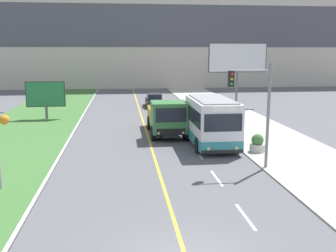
{
  "coord_description": "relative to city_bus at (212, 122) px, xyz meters",
  "views": [
    {
      "loc": [
        -1.83,
        -10.39,
        6.25
      ],
      "look_at": [
        1.1,
        14.39,
        1.4
      ],
      "focal_mm": 42.0,
      "sensor_mm": 36.0,
      "label": 1
    }
  ],
  "objects": [
    {
      "name": "billboard_large",
      "position": [
        6.74,
        17.2,
        3.64
      ],
      "size": [
        6.4,
        0.24,
        6.98
      ],
      "color": "#59595B",
      "rests_on": "ground_plane"
    },
    {
      "name": "planter_round_second",
      "position": [
        2.55,
        2.98,
        -1.05
      ],
      "size": [
        0.88,
        0.88,
        1.08
      ],
      "color": "#B7B2A8",
      "rests_on": "sidewalk_right"
    },
    {
      "name": "city_bus",
      "position": [
        0.0,
        0.0,
        0.0
      ],
      "size": [
        2.71,
        5.87,
        3.17
      ],
      "color": "silver",
      "rests_on": "ground_plane"
    },
    {
      "name": "apartment_block_background",
      "position": [
        -3.96,
        43.68,
        7.93
      ],
      "size": [
        80.0,
        8.04,
        19.07
      ],
      "color": "beige",
      "rests_on": "ground_plane"
    },
    {
      "name": "car_distant",
      "position": [
        -2.21,
        18.84,
        -0.92
      ],
      "size": [
        1.8,
        4.3,
        1.45
      ],
      "color": "black",
      "rests_on": "ground_plane"
    },
    {
      "name": "billboard_small",
      "position": [
        -12.67,
        11.95,
        0.63
      ],
      "size": [
        3.5,
        0.24,
        3.46
      ],
      "color": "#59595B",
      "rests_on": "ground_plane"
    },
    {
      "name": "planter_round_near",
      "position": [
        2.43,
        -1.95,
        -1.04
      ],
      "size": [
        0.93,
        0.93,
        1.1
      ],
      "color": "#B7B2A8",
      "rests_on": "sidewalk_right"
    },
    {
      "name": "lane_marking_centre",
      "position": [
        -3.55,
        -11.35,
        -1.6
      ],
      "size": [
        2.88,
        140.0,
        0.01
      ],
      "color": "gold",
      "rests_on": "ground_plane"
    },
    {
      "name": "dump_truck",
      "position": [
        -2.53,
        3.32,
        -0.28
      ],
      "size": [
        2.53,
        6.93,
        2.67
      ],
      "color": "black",
      "rests_on": "ground_plane"
    },
    {
      "name": "traffic_light_mast",
      "position": [
        1.13,
        -5.13,
        1.98
      ],
      "size": [
        2.28,
        0.32,
        5.6
      ],
      "color": "slate",
      "rests_on": "ground_plane"
    }
  ]
}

